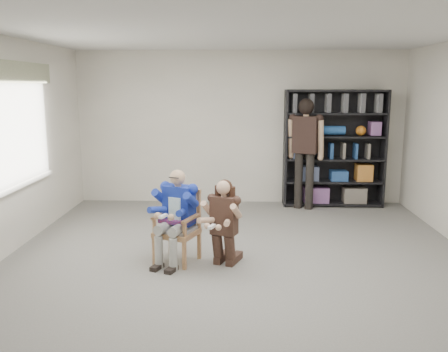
# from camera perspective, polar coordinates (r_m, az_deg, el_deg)

# --- Properties ---
(room_shell) EXTENTS (6.00, 7.00, 2.80)m
(room_shell) POSITION_cam_1_polar(r_m,az_deg,el_deg) (5.32, 1.94, 2.47)
(room_shell) COLOR beige
(room_shell) RESTS_ON ground
(floor) EXTENTS (6.00, 7.00, 0.01)m
(floor) POSITION_cam_1_polar(r_m,az_deg,el_deg) (5.69, 1.85, -11.61)
(floor) COLOR slate
(floor) RESTS_ON ground
(window_left) EXTENTS (0.16, 2.00, 1.75)m
(window_left) POSITION_cam_1_polar(r_m,az_deg,el_deg) (6.94, -23.33, 5.48)
(window_left) COLOR white
(window_left) RESTS_ON room_shell
(armchair) EXTENTS (0.67, 0.66, 0.90)m
(armchair) POSITION_cam_1_polar(r_m,az_deg,el_deg) (5.92, -5.71, -6.10)
(armchair) COLOR olive
(armchair) RESTS_ON floor
(seated_man) EXTENTS (0.73, 0.84, 1.18)m
(seated_man) POSITION_cam_1_polar(r_m,az_deg,el_deg) (5.88, -5.73, -4.84)
(seated_man) COLOR navy
(seated_man) RESTS_ON floor
(kneeling_woman) EXTENTS (0.69, 0.84, 1.08)m
(kneeling_woman) POSITION_cam_1_polar(r_m,az_deg,el_deg) (5.74, -0.10, -5.72)
(kneeling_woman) COLOR #35211C
(kneeling_woman) RESTS_ON floor
(bookshelf) EXTENTS (1.80, 0.38, 2.10)m
(bookshelf) POSITION_cam_1_polar(r_m,az_deg,el_deg) (8.78, 13.11, 3.22)
(bookshelf) COLOR black
(bookshelf) RESTS_ON floor
(standing_man) EXTENTS (0.68, 0.53, 1.93)m
(standing_man) POSITION_cam_1_polar(r_m,az_deg,el_deg) (8.46, 9.70, 2.50)
(standing_man) COLOR black
(standing_man) RESTS_ON floor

